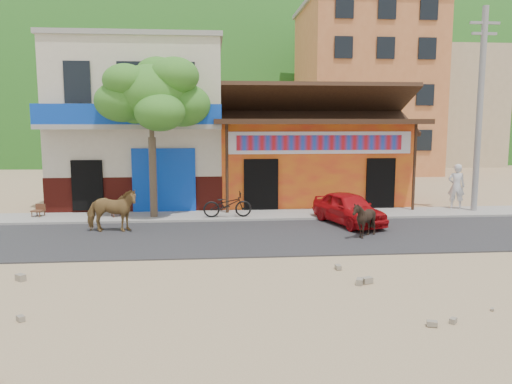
# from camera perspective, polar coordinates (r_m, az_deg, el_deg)

# --- Properties ---
(ground) EXTENTS (120.00, 120.00, 0.00)m
(ground) POSITION_cam_1_polar(r_m,az_deg,el_deg) (13.81, 5.11, -7.42)
(ground) COLOR #9E825B
(ground) RESTS_ON ground
(road) EXTENTS (60.00, 5.00, 0.04)m
(road) POSITION_cam_1_polar(r_m,az_deg,el_deg) (16.20, 3.55, -5.04)
(road) COLOR #28282B
(road) RESTS_ON ground
(sidewalk) EXTENTS (60.00, 2.00, 0.12)m
(sidewalk) POSITION_cam_1_polar(r_m,az_deg,el_deg) (19.59, 2.02, -2.65)
(sidewalk) COLOR gray
(sidewalk) RESTS_ON ground
(dance_club) EXTENTS (8.00, 6.00, 3.60)m
(dance_club) POSITION_cam_1_polar(r_m,az_deg,el_deg) (23.59, 5.67, 3.37)
(dance_club) COLOR orange
(dance_club) RESTS_ON ground
(cafe_building) EXTENTS (7.00, 6.00, 7.00)m
(cafe_building) POSITION_cam_1_polar(r_m,az_deg,el_deg) (23.32, -12.85, 7.34)
(cafe_building) COLOR beige
(cafe_building) RESTS_ON ground
(apartment_front) EXTENTS (9.00, 9.00, 12.00)m
(apartment_front) POSITION_cam_1_polar(r_m,az_deg,el_deg) (38.89, 12.19, 11.18)
(apartment_front) COLOR #CC723F
(apartment_front) RESTS_ON ground
(apartment_rear) EXTENTS (8.00, 8.00, 10.00)m
(apartment_rear) POSITION_cam_1_polar(r_m,az_deg,el_deg) (47.71, 20.49, 9.01)
(apartment_rear) COLOR tan
(apartment_rear) RESTS_ON ground
(hillside) EXTENTS (100.00, 40.00, 24.00)m
(hillside) POSITION_cam_1_polar(r_m,az_deg,el_deg) (83.56, -3.51, 13.59)
(hillside) COLOR #194C14
(hillside) RESTS_ON ground
(tree) EXTENTS (3.00, 3.00, 6.00)m
(tree) POSITION_cam_1_polar(r_m,az_deg,el_deg) (19.04, -11.81, 6.15)
(tree) COLOR #2D721E
(tree) RESTS_ON sidewalk
(utility_pole) EXTENTS (0.24, 0.24, 8.00)m
(utility_pole) POSITION_cam_1_polar(r_m,az_deg,el_deg) (21.85, 24.19, 8.46)
(utility_pole) COLOR gray
(utility_pole) RESTS_ON sidewalk
(cow_tan) EXTENTS (1.72, 0.80, 1.44)m
(cow_tan) POSITION_cam_1_polar(r_m,az_deg,el_deg) (17.23, -16.17, -2.05)
(cow_tan) COLOR olive
(cow_tan) RESTS_ON road
(cow_dark) EXTENTS (1.08, 0.96, 1.15)m
(cow_dark) POSITION_cam_1_polar(r_m,az_deg,el_deg) (16.14, 12.24, -3.09)
(cow_dark) COLOR black
(cow_dark) RESTS_ON road
(red_car) EXTENTS (2.29, 3.64, 1.16)m
(red_car) POSITION_cam_1_polar(r_m,az_deg,el_deg) (18.16, 10.52, -1.83)
(red_car) COLOR #B70D12
(red_car) RESTS_ON road
(scooter) EXTENTS (1.84, 0.71, 0.95)m
(scooter) POSITION_cam_1_polar(r_m,az_deg,el_deg) (18.80, -3.29, -1.45)
(scooter) COLOR black
(scooter) RESTS_ON sidewalk
(pedestrian) EXTENTS (0.78, 0.64, 1.85)m
(pedestrian) POSITION_cam_1_polar(r_m,az_deg,el_deg) (22.24, 21.92, 0.62)
(pedestrian) COLOR silver
(pedestrian) RESTS_ON sidewalk
(cafe_chair_left) EXTENTS (0.49, 0.49, 0.86)m
(cafe_chair_left) POSITION_cam_1_polar(r_m,az_deg,el_deg) (20.67, -23.68, -1.39)
(cafe_chair_left) COLOR #50311A
(cafe_chair_left) RESTS_ON sidewalk
(cafe_chair_right) EXTENTS (0.54, 0.54, 0.88)m
(cafe_chair_right) POSITION_cam_1_polar(r_m,az_deg,el_deg) (19.63, -15.62, -1.44)
(cafe_chair_right) COLOR #482318
(cafe_chair_right) RESTS_ON sidewalk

